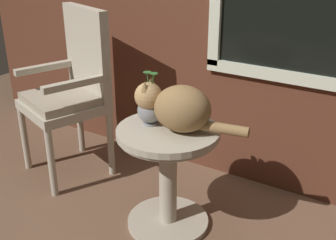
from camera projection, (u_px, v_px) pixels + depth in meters
ground_plane at (142, 226)px, 2.36m from camera, size 6.00×6.00×0.00m
wicker_side_table at (168, 163)px, 2.23m from camera, size 0.53×0.53×0.59m
wicker_chair at (72, 86)px, 2.73m from camera, size 0.60×0.59×1.09m
cat at (178, 107)px, 2.09m from camera, size 0.59×0.28×0.25m
pewter_vase_with_ivy at (150, 108)px, 2.17m from camera, size 0.13×0.13×0.28m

